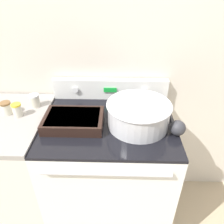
# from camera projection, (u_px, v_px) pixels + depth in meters

# --- Properties ---
(kitchen_wall) EXTENTS (8.00, 0.05, 2.50)m
(kitchen_wall) POSITION_uv_depth(u_px,v_px,m) (110.00, 51.00, 1.46)
(kitchen_wall) COLOR beige
(kitchen_wall) RESTS_ON ground_plane
(stove_range) EXTENTS (0.81, 0.68, 0.93)m
(stove_range) POSITION_uv_depth(u_px,v_px,m) (109.00, 173.00, 1.59)
(stove_range) COLOR white
(stove_range) RESTS_ON ground_plane
(control_panel) EXTENTS (0.81, 0.07, 0.15)m
(control_panel) POSITION_uv_depth(u_px,v_px,m) (110.00, 89.00, 1.55)
(control_panel) COLOR white
(control_panel) RESTS_ON stove_range
(side_counter) EXTENTS (0.63, 0.65, 0.94)m
(side_counter) POSITION_uv_depth(u_px,v_px,m) (12.00, 171.00, 1.60)
(side_counter) COLOR silver
(side_counter) RESTS_ON ground_plane
(mixing_bowl) EXTENTS (0.37, 0.37, 0.15)m
(mixing_bowl) POSITION_uv_depth(u_px,v_px,m) (139.00, 113.00, 1.26)
(mixing_bowl) COLOR silver
(mixing_bowl) RESTS_ON stove_range
(casserole_dish) EXTENTS (0.35, 0.24, 0.06)m
(casserole_dish) POSITION_uv_depth(u_px,v_px,m) (74.00, 120.00, 1.29)
(casserole_dish) COLOR black
(casserole_dish) RESTS_ON stove_range
(ladle) EXTENTS (0.09, 0.27, 0.09)m
(ladle) POSITION_uv_depth(u_px,v_px,m) (177.00, 128.00, 1.22)
(ladle) COLOR #333338
(ladle) RESTS_ON stove_range
(spice_jar_white_cap) EXTENTS (0.07, 0.07, 0.09)m
(spice_jar_white_cap) POSITION_uv_depth(u_px,v_px,m) (35.00, 101.00, 1.44)
(spice_jar_white_cap) COLOR beige
(spice_jar_white_cap) RESTS_ON side_counter
(spice_jar_yellow_cap) EXTENTS (0.06, 0.06, 0.09)m
(spice_jar_yellow_cap) POSITION_uv_depth(u_px,v_px,m) (17.00, 110.00, 1.35)
(spice_jar_yellow_cap) COLOR beige
(spice_jar_yellow_cap) RESTS_ON side_counter
(spice_jar_brown_cap) EXTENTS (0.06, 0.06, 0.08)m
(spice_jar_brown_cap) POSITION_uv_depth(u_px,v_px,m) (6.00, 108.00, 1.37)
(spice_jar_brown_cap) COLOR beige
(spice_jar_brown_cap) RESTS_ON side_counter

